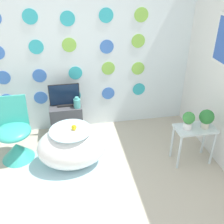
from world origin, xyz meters
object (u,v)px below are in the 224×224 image
object	(u,v)px
potted_plant_left	(188,120)
tv	(64,96)
vase	(77,103)
bathtub	(72,147)
chair	(15,141)
potted_plant_right	(207,118)

from	to	relation	value
potted_plant_left	tv	bearing A→B (deg)	147.69
tv	vase	distance (m)	0.21
vase	bathtub	bearing A→B (deg)	-101.61
bathtub	chair	world-z (taller)	chair
bathtub	potted_plant_right	bearing A→B (deg)	-7.91
chair	potted_plant_left	distance (m)	2.28
chair	potted_plant_right	distance (m)	2.51
vase	potted_plant_right	world-z (taller)	potted_plant_right
chair	tv	size ratio (longest dim) A/B	1.95
bathtub	tv	xyz separation A→B (m)	(-0.04, 0.73, 0.38)
tv	potted_plant_right	world-z (taller)	tv
chair	vase	bearing A→B (deg)	22.48
chair	potted_plant_left	size ratio (longest dim) A/B	3.61
vase	potted_plant_right	distance (m)	1.78
chair	tv	distance (m)	0.92
potted_plant_left	chair	bearing A→B (deg)	167.43
tv	potted_plant_left	size ratio (longest dim) A/B	1.85
tv	chair	bearing A→B (deg)	-146.67
potted_plant_left	potted_plant_right	world-z (taller)	potted_plant_right
potted_plant_left	vase	bearing A→B (deg)	147.40
bathtub	vase	bearing A→B (deg)	78.39
chair	tv	xyz separation A→B (m)	(0.70, 0.46, 0.38)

